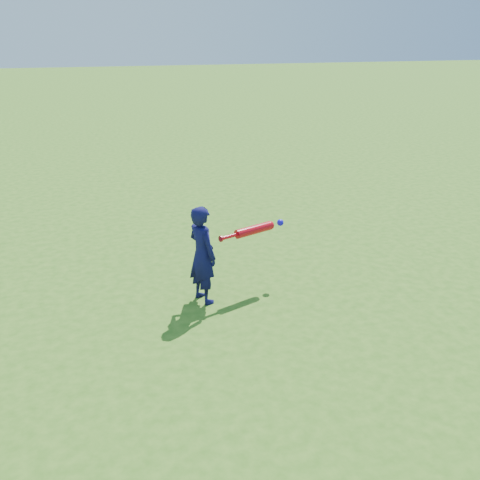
{
  "coord_description": "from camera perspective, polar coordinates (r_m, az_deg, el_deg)",
  "views": [
    {
      "loc": [
        -1.36,
        -5.56,
        2.75
      ],
      "look_at": [
        0.16,
        -0.31,
        0.58
      ],
      "focal_mm": 40.0,
      "sensor_mm": 36.0,
      "label": 1
    }
  ],
  "objects": [
    {
      "name": "child",
      "position": [
        5.64,
        -4.04,
        -1.57
      ],
      "size": [
        0.39,
        0.46,
        1.07
      ],
      "primitive_type": "imported",
      "rotation": [
        0.0,
        0.0,
        1.96
      ],
      "color": "#0E0D41",
      "rests_on": "ground"
    },
    {
      "name": "bat_swing",
      "position": [
        5.92,
        1.77,
        1.17
      ],
      "size": [
        0.84,
        0.38,
        0.1
      ],
      "rotation": [
        0.0,
        0.0,
        0.37
      ],
      "color": "red",
      "rests_on": "ground"
    },
    {
      "name": "ground",
      "position": [
        6.35,
        -2.15,
        -4.06
      ],
      "size": [
        80.0,
        80.0,
        0.0
      ],
      "primitive_type": "plane",
      "color": "#346718",
      "rests_on": "ground"
    }
  ]
}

